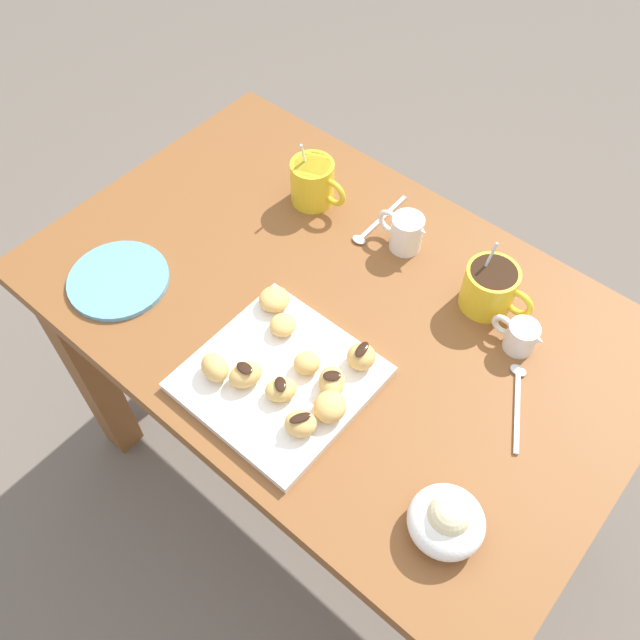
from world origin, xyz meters
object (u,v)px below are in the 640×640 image
Objects in this scene: ice_cream_bowl at (447,520)px; beignet_5 at (245,375)px; dining_table at (333,347)px; beignet_4 at (281,390)px; coffee_mug_yellow_right at (491,287)px; saucer_sky_left at (118,280)px; cream_pitcher_white at (406,231)px; pastry_plate_square at (279,378)px; beignet_1 at (361,357)px; chocolate_sauce_pitcher at (521,335)px; beignet_0 at (332,382)px; beignet_2 at (283,325)px; beignet_8 at (330,407)px; coffee_mug_yellow_left at (313,181)px; beignet_9 at (301,424)px; beignet_3 at (274,299)px; beignet_7 at (215,367)px; beignet_6 at (307,363)px.

beignet_5 is at bearing -178.16° from ice_cream_bowl.
beignet_4 is at bearing -73.55° from dining_table.
coffee_mug_yellow_right is 2.40× the size of beignet_5.
dining_table is 0.42m from saucer_sky_left.
dining_table is 10.37× the size of cream_pitcher_white.
pastry_plate_square is 0.14m from beignet_1.
chocolate_sauce_pitcher reaches higher than beignet_0.
ice_cream_bowl is at bearing -14.46° from beignet_0.
beignet_8 is (0.16, -0.07, 0.00)m from beignet_2.
beignet_5 is (0.33, -0.01, 0.03)m from saucer_sky_left.
coffee_mug_yellow_left reaches higher than beignet_9.
pastry_plate_square is 5.11× the size of beignet_3.
dining_table is at bearing 128.54° from beignet_0.
coffee_mug_yellow_left is 0.49m from chocolate_sauce_pitcher.
coffee_mug_yellow_right is at bearing -5.19° from cream_pitcher_white.
cream_pitcher_white is 0.53m from saucer_sky_left.
saucer_sky_left is at bearing -152.30° from beignet_3.
ice_cream_bowl is at bearing 1.84° from beignet_5.
beignet_3 is at bearing -179.05° from beignet_1.
beignet_2 is at bearing 101.13° from beignet_5.
beignet_7 reaches higher than beignet_5.
coffee_mug_yellow_left is at bearing 129.33° from beignet_6.
dining_table is 0.20m from beignet_2.
beignet_8 reaches higher than beignet_2.
cream_pitcher_white reaches higher than pastry_plate_square.
pastry_plate_square reaches higher than saucer_sky_left.
beignet_4 is at bearing -124.82° from chocolate_sauce_pitcher.
beignet_9 is at bearing -37.89° from beignet_3.
beignet_6 is (0.26, -0.31, -0.02)m from coffee_mug_yellow_left.
pastry_plate_square is 0.11m from beignet_8.
pastry_plate_square is 0.40m from chocolate_sauce_pitcher.
coffee_mug_yellow_right is 0.37m from beignet_3.
chocolate_sauce_pitcher is 1.99× the size of beignet_2.
saucer_sky_left is 0.33m from beignet_5.
beignet_0 is 1.11× the size of beignet_9.
saucer_sky_left is 4.16× the size of beignet_6.
beignet_7 is (-0.10, -0.10, 0.00)m from beignet_6.
pastry_plate_square is 4.99× the size of beignet_0.
beignet_3 is 0.97× the size of beignet_5.
ice_cream_bowl is 0.70m from saucer_sky_left.
beignet_6 is at bearing 53.61° from beignet_5.
beignet_1 is (0.45, 0.14, 0.03)m from saucer_sky_left.
beignet_0 is 0.05m from beignet_8.
beignet_2 is (-0.13, 0.03, -0.00)m from beignet_0.
cream_pitcher_white is 0.28m from beignet_3.
ice_cream_bowl is at bearing 0.53° from saucer_sky_left.
beignet_4 reaches higher than beignet_2.
coffee_mug_yellow_right is 0.26m from beignet_1.
chocolate_sauce_pitcher is 1.88× the size of beignet_9.
beignet_3 is at bearing 163.65° from ice_cream_bowl.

